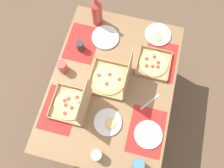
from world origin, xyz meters
name	(u,v)px	position (x,y,z in m)	size (l,w,h in m)	color
ground_plane	(112,106)	(0.00, 0.00, 0.00)	(6.00, 6.00, 0.00)	brown
dining_table	(112,88)	(0.00, 0.00, 0.62)	(1.32, 0.98, 0.74)	#3F3328
placemat_near_left	(82,43)	(-0.30, -0.34, 0.74)	(0.36, 0.26, 0.00)	red
placemat_near_right	(60,109)	(0.30, -0.34, 0.74)	(0.36, 0.26, 0.00)	red
placemat_far_left	(160,61)	(-0.30, 0.34, 0.74)	(0.36, 0.26, 0.00)	red
placemat_far_right	(146,131)	(0.30, 0.34, 0.74)	(0.36, 0.26, 0.00)	red
pizza_box_center	(153,64)	(-0.25, 0.29, 0.75)	(0.27, 0.27, 0.04)	tan
pizza_box_corner_right	(73,104)	(0.25, -0.24, 0.78)	(0.28, 0.28, 0.32)	tan
pizza_box_edge_far	(113,78)	(-0.03, 0.00, 0.79)	(0.30, 0.30, 0.34)	tan
plate_far_left	(108,122)	(0.30, 0.05, 0.74)	(0.21, 0.21, 0.03)	white
plate_near_left	(105,37)	(-0.39, -0.16, 0.74)	(0.24, 0.24, 0.02)	white
plate_near_right	(148,135)	(0.32, 0.35, 0.74)	(0.21, 0.21, 0.02)	white
plate_far_right	(158,35)	(-0.53, 0.27, 0.74)	(0.23, 0.23, 0.03)	white
soda_bottle	(97,12)	(-0.54, -0.27, 0.87)	(0.09, 0.09, 0.32)	#B2382D
cup_spare	(138,165)	(0.54, 0.32, 0.78)	(0.08, 0.08, 0.09)	teal
cup_red	(80,46)	(-0.24, -0.33, 0.78)	(0.06, 0.06, 0.10)	#333338
cup_clear_right	(97,155)	(0.55, 0.03, 0.79)	(0.07, 0.07, 0.10)	silver
cup_clear_left	(63,67)	(-0.03, -0.41, 0.79)	(0.08, 0.08, 0.11)	#BF4742
fork_by_far_right	(150,102)	(0.07, 0.32, 0.74)	(0.19, 0.02, 0.01)	#B7B7BC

